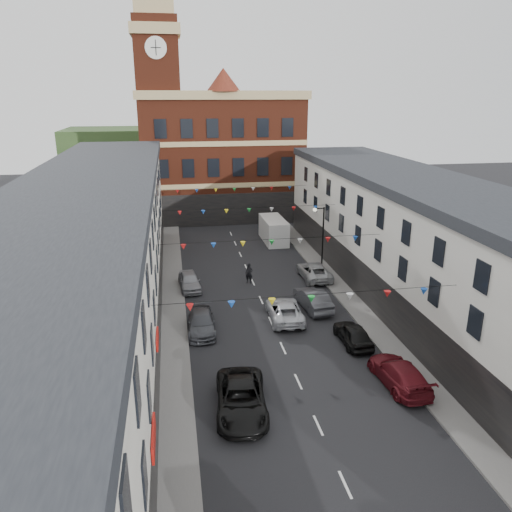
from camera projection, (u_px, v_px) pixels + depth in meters
ground at (283, 348)px, 32.24m from camera, size 160.00×160.00×0.00m
pavement_left at (175, 341)px, 32.99m from camera, size 1.80×64.00×0.15m
pavement_right at (372, 326)px, 35.20m from camera, size 1.80×64.00×0.15m
terrace_left at (87, 276)px, 29.64m from camera, size 8.40×56.00×10.70m
terrace_right at (452, 263)px, 33.55m from camera, size 8.40×56.00×9.70m
civic_building at (221, 154)px, 65.27m from camera, size 20.60×13.30×18.50m
clock_tower at (159, 100)px, 59.20m from camera, size 5.60×5.60×30.00m
distant_hill at (185, 157)px, 88.15m from camera, size 40.00×14.00×10.00m
street_lamp at (320, 230)px, 45.19m from camera, size 1.10×0.36×6.00m
car_left_c at (241, 399)px, 25.60m from camera, size 3.04×5.73×1.53m
car_left_d at (202, 322)px, 34.35m from camera, size 2.05×4.68×1.34m
car_left_e at (190, 281)px, 41.80m from camera, size 2.00×4.28×1.42m
car_right_c at (399, 373)px, 27.98m from camera, size 2.29×5.10×1.45m
car_right_d at (353, 334)px, 32.64m from camera, size 1.72×4.12×1.39m
car_right_e at (313, 299)px, 37.98m from camera, size 2.10×4.84×1.55m
car_right_f at (314, 271)px, 44.18m from camera, size 2.35×5.03×1.39m
moving_car at (285, 310)px, 36.18m from camera, size 2.54×5.13×1.40m
white_van at (274, 230)px, 55.11m from camera, size 2.34×5.89×2.59m
pedestrian at (249, 273)px, 43.06m from camera, size 0.76×0.65×1.77m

